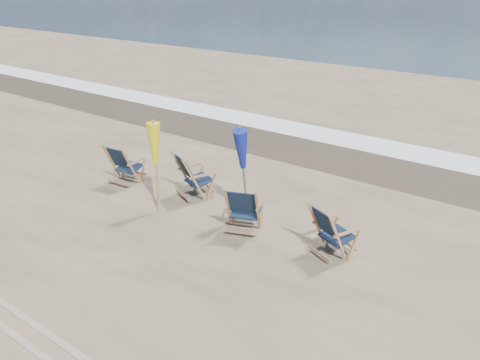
{
  "coord_description": "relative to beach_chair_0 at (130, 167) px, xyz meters",
  "views": [
    {
      "loc": [
        5.04,
        -4.85,
        4.77
      ],
      "look_at": [
        0.0,
        2.2,
        0.9
      ],
      "focal_mm": 35.0,
      "sensor_mm": 36.0,
      "label": 1
    }
  ],
  "objects": [
    {
      "name": "umbrella_blue",
      "position": [
        3.04,
        0.38,
        0.96
      ],
      "size": [
        0.3,
        0.3,
        2.0
      ],
      "color": "#A5A5AD",
      "rests_on": "ground"
    },
    {
      "name": "umbrella_yellow",
      "position": [
        1.39,
        -0.48,
        0.91
      ],
      "size": [
        0.3,
        0.3,
        1.95
      ],
      "color": "#9D6E46",
      "rests_on": "ground"
    },
    {
      "name": "beach_chair_3",
      "position": [
        5.39,
        -0.14,
        -0.01
      ],
      "size": [
        0.91,
        0.96,
        1.04
      ],
      "primitive_type": null,
      "rotation": [
        0.0,
        0.0,
        2.72
      ],
      "color": "black",
      "rests_on": "ground"
    },
    {
      "name": "surf_foam",
      "position": [
        3.04,
        6.33,
        -0.53
      ],
      "size": [
        200.0,
        1.4,
        0.01
      ],
      "primitive_type": "cube",
      "color": "silver",
      "rests_on": "ground"
    },
    {
      "name": "beach_chair_1",
      "position": [
        1.76,
        0.24,
        0.02
      ],
      "size": [
        0.97,
        1.01,
        1.11
      ],
      "primitive_type": null,
      "rotation": [
        0.0,
        0.0,
        2.73
      ],
      "color": "black",
      "rests_on": "ground"
    },
    {
      "name": "wet_sand_strip",
      "position": [
        3.04,
        4.83,
        -0.53
      ],
      "size": [
        200.0,
        2.6,
        0.0
      ],
      "primitive_type": "cube",
      "color": "#42362A",
      "rests_on": "ground"
    },
    {
      "name": "beach_chair_2",
      "position": [
        3.72,
        -0.13,
        0.0
      ],
      "size": [
        0.91,
        0.96,
        1.06
      ],
      "primitive_type": null,
      "rotation": [
        0.0,
        0.0,
        3.51
      ],
      "color": "black",
      "rests_on": "ground"
    },
    {
      "name": "beach_chair_0",
      "position": [
        0.0,
        0.0,
        0.0
      ],
      "size": [
        0.75,
        0.83,
        1.06
      ],
      "primitive_type": null,
      "rotation": [
        0.0,
        0.0,
        3.24
      ],
      "color": "black",
      "rests_on": "ground"
    }
  ]
}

